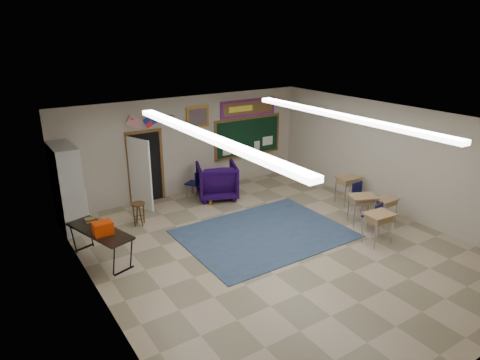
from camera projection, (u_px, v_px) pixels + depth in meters
floor at (278, 249)px, 10.00m from camera, size 9.00×9.00×0.00m
back_wall at (188, 146)px, 13.04m from camera, size 8.00×0.04×3.00m
left_wall at (99, 234)px, 7.42m from camera, size 0.04×9.00×3.00m
right_wall at (396, 160)px, 11.57m from camera, size 0.04×9.00×3.00m
ceiling at (282, 123)px, 9.00m from camera, size 8.00×9.00×0.04m
area_rug at (264, 234)px, 10.73m from camera, size 4.00×3.00×0.02m
fluorescent_strips at (282, 125)px, 9.02m from camera, size 3.86×6.00×0.10m
doorway at (144, 169)px, 12.29m from camera, size 1.10×0.89×2.16m
chalkboard at (248, 138)px, 14.16m from camera, size 2.55×0.14×1.30m
bulletin_board at (248, 108)px, 13.84m from camera, size 2.10×0.05×0.55m
framed_art_print at (198, 117)px, 12.91m from camera, size 0.75×0.05×0.65m
wall_clock at (170, 120)px, 12.45m from camera, size 0.32×0.05×0.32m
wall_flags at (143, 119)px, 11.94m from camera, size 1.16×0.06×0.70m
storage_cabinet at (68, 188)px, 10.74m from camera, size 0.59×1.25×2.20m
wingback_armchair at (217, 181)px, 12.91m from camera, size 1.49×1.51×1.07m
student_chair_reading at (194, 184)px, 12.97m from camera, size 0.59×0.59×0.85m
student_chair_desk_a at (371, 217)px, 10.74m from camera, size 0.49×0.49×0.81m
student_chair_desk_b at (361, 198)px, 11.85m from camera, size 0.43×0.43×0.85m
student_desk_front_left at (362, 208)px, 11.15m from camera, size 0.81×0.73×0.80m
student_desk_front_right at (348, 188)px, 12.51m from camera, size 0.72×0.56×0.82m
student_desk_back_left at (378, 227)px, 10.12m from camera, size 0.69×0.53×0.78m
student_desk_back_right at (385, 209)px, 11.23m from camera, size 0.58×0.44×0.70m
folding_table at (101, 244)px, 9.41m from camera, size 1.08×1.86×1.01m
wooden_stool at (139, 214)px, 11.14m from camera, size 0.35×0.35×0.61m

